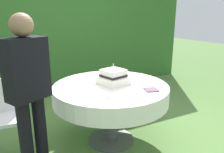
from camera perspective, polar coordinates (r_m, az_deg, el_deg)
ground_plane at (r=3.00m, az=-0.33°, el=-16.05°), size 20.00×20.00×0.00m
foliage_hedge at (r=4.94m, az=-13.94°, el=11.43°), size 6.00×0.63×2.49m
cake_table at (r=2.72m, az=-0.35°, el=-4.41°), size 1.41×1.41×0.76m
wedding_cake at (r=2.71m, az=0.36°, el=-0.14°), size 0.40×0.40×0.26m
serving_plate_near at (r=2.41m, az=6.65°, el=-4.26°), size 0.11×0.11×0.01m
serving_plate_far at (r=2.29m, az=0.00°, el=-5.19°), size 0.15×0.15×0.01m
serving_plate_left at (r=3.12m, az=1.64°, el=0.51°), size 0.13×0.13×0.01m
serving_plate_right at (r=2.90m, az=-6.86°, el=-0.80°), size 0.12×0.12×0.01m
napkin_stack at (r=2.53m, az=10.14°, el=-3.38°), size 0.18×0.18×0.01m
garden_chair at (r=2.79m, az=-25.75°, el=-7.85°), size 0.43×0.43×0.89m
standing_person at (r=2.11m, az=-20.85°, el=-3.38°), size 0.41×0.34×1.60m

